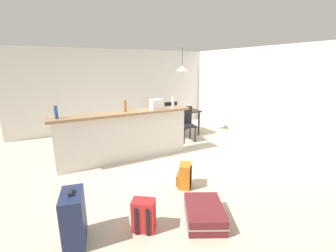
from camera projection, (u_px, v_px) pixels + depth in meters
ground_plane at (164, 160)px, 5.14m from camera, size 13.00×13.00×0.05m
wall_back at (121, 90)px, 7.42m from camera, size 6.60×0.10×2.50m
wall_right at (256, 93)px, 6.45m from camera, size 0.10×6.00×2.50m
partition_half_wall at (126, 138)px, 4.94m from camera, size 2.80×0.20×1.02m
bar_countertop at (125, 113)px, 4.80m from camera, size 2.96×0.40×0.05m
bottle_blue at (56, 112)px, 4.19m from camera, size 0.06×0.06×0.24m
bottle_amber at (125, 106)px, 4.83m from camera, size 0.06×0.06×0.24m
bottle_clear at (173, 102)px, 5.39m from camera, size 0.06×0.06×0.23m
grocery_bag at (156, 104)px, 5.07m from camera, size 0.26×0.18×0.22m
dining_table at (179, 113)px, 6.77m from camera, size 1.10×0.80×0.74m
dining_chair_near_partition at (186, 122)px, 6.29m from camera, size 0.45×0.45×0.93m
dining_chair_far_side at (170, 115)px, 7.24m from camera, size 0.46×0.46×0.93m
pendant_lamp at (182, 68)px, 6.49m from camera, size 0.34×0.34×0.69m
suitcase_flat_maroon at (204, 213)px, 3.08m from camera, size 0.75×0.89×0.22m
backpack_orange at (184, 176)px, 3.91m from camera, size 0.33×0.34×0.42m
backpack_red at (144, 215)px, 2.88m from camera, size 0.34×0.33×0.42m
suitcase_upright_navy at (74, 217)px, 2.65m from camera, size 0.32×0.48×0.67m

